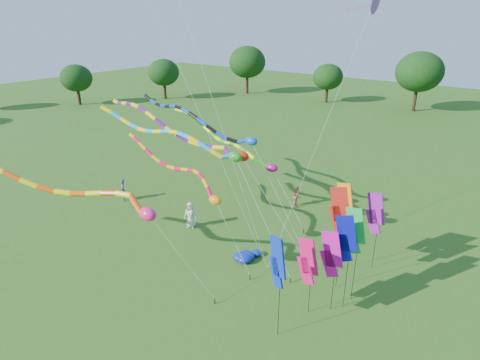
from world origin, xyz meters
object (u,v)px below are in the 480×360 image
Objects in this scene: person_b at (123,190)px; person_c at (297,196)px; blue_nylon_heap at (249,255)px; tube_kite_red at (183,173)px; tube_kite_orange at (68,189)px; person_a at (191,215)px.

person_b is 13.44m from person_c.
person_c is (-1.29, 8.04, 0.52)m from blue_nylon_heap.
blue_nylon_heap is at bearing 13.85° from tube_kite_red.
tube_kite_orange is at bearing -18.16° from person_b.
blue_nylon_heap is 1.10× the size of person_b.
tube_kite_orange is at bearing 127.47° from person_c.
tube_kite_red is 7.87× the size of person_c.
person_a is (-0.32, 0.79, -3.33)m from tube_kite_red.
person_a is (1.02, 7.63, -4.30)m from tube_kite_orange.
tube_kite_red is at bearing -93.90° from person_a.
tube_kite_red is 6.96× the size of person_b.
tube_kite_red is at bearing 60.26° from tube_kite_orange.
person_a is at bearing 171.65° from blue_nylon_heap.
blue_nylon_heap is 5.52m from person_a.
person_b is at bearing 110.37° from tube_kite_orange.
blue_nylon_heap is 1.05× the size of person_a.
tube_kite_red is 6.35× the size of blue_nylon_heap.
tube_kite_orange is 9.42× the size of person_c.
person_c is (4.13, 7.24, -0.14)m from person_a.
blue_nylon_heap is at bearing 155.71° from person_c.
tube_kite_red reaches higher than person_c.
person_a is 1.18× the size of person_c.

